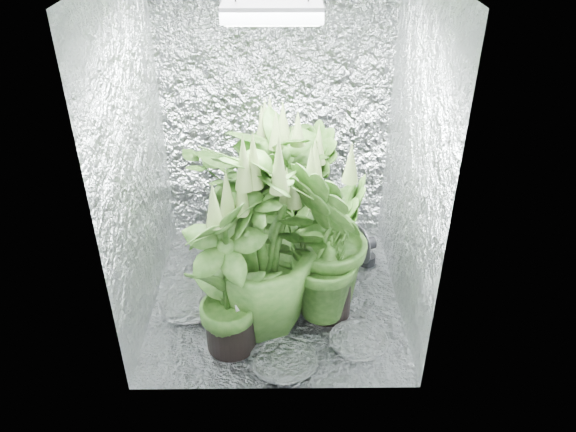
% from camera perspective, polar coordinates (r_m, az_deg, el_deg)
% --- Properties ---
extents(ground, '(1.60, 1.60, 0.00)m').
position_cam_1_polar(ground, '(3.80, -1.20, -7.94)').
color(ground, silver).
rests_on(ground, ground).
extents(walls, '(1.62, 1.62, 2.00)m').
position_cam_1_polar(walls, '(3.25, -1.40, 5.71)').
color(walls, silver).
rests_on(walls, ground).
extents(grow_lamp, '(0.50, 0.30, 0.22)m').
position_cam_1_polar(grow_lamp, '(2.98, -1.62, 20.12)').
color(grow_lamp, gray).
rests_on(grow_lamp, ceiling).
extents(plant_a, '(1.20, 1.20, 1.19)m').
position_cam_1_polar(plant_a, '(3.88, -2.65, 3.14)').
color(plant_a, black).
rests_on(plant_a, ground).
extents(plant_b, '(0.81, 0.81, 1.23)m').
position_cam_1_polar(plant_b, '(3.68, -0.65, 1.51)').
color(plant_b, black).
rests_on(plant_b, ground).
extents(plant_c, '(0.52, 0.52, 1.05)m').
position_cam_1_polar(plant_c, '(3.92, 1.70, 1.90)').
color(plant_c, black).
rests_on(plant_c, ground).
extents(plant_d, '(0.95, 0.95, 1.31)m').
position_cam_1_polar(plant_d, '(3.23, -2.97, -2.49)').
color(plant_d, black).
rests_on(plant_d, ground).
extents(plant_e, '(0.95, 0.95, 1.00)m').
position_cam_1_polar(plant_e, '(3.52, 0.84, -2.03)').
color(plant_e, black).
rests_on(plant_e, ground).
extents(plant_f, '(0.77, 0.77, 1.14)m').
position_cam_1_polar(plant_f, '(3.12, -6.20, -6.03)').
color(plant_f, black).
rests_on(plant_f, ground).
extents(plant_g, '(0.64, 0.64, 1.18)m').
position_cam_1_polar(plant_g, '(3.34, 4.32, -2.56)').
color(plant_g, black).
rests_on(plant_g, ground).
extents(circulation_fan, '(0.16, 0.26, 0.31)m').
position_cam_1_polar(circulation_fan, '(4.02, 7.79, -3.35)').
color(circulation_fan, black).
rests_on(circulation_fan, ground).
extents(plant_label, '(0.06, 0.05, 0.08)m').
position_cam_1_polar(plant_label, '(3.24, -4.90, -9.49)').
color(plant_label, white).
rests_on(plant_label, plant_f).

